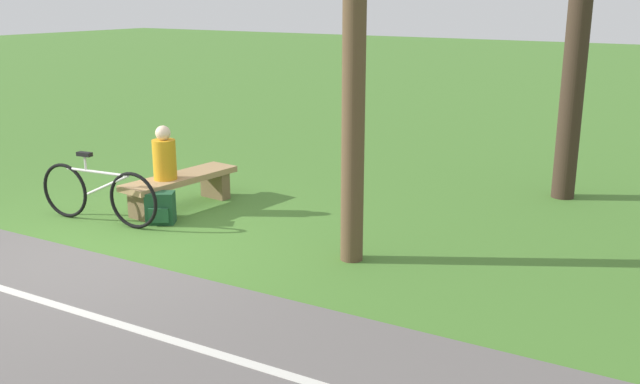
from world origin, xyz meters
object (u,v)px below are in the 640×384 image
object	(u,v)px
person_seated	(164,156)
backpack	(160,208)
tree_far_left	(355,79)
tree_far_right	(576,59)
bicycle	(98,194)
bench	(181,185)

from	to	relation	value
person_seated	backpack	distance (m)	0.74
backpack	tree_far_left	world-z (taller)	tree_far_left
tree_far_right	backpack	bearing A→B (deg)	-45.40
bicycle	tree_far_right	size ratio (longest dim) A/B	0.39
bench	backpack	world-z (taller)	bench
person_seated	backpack	bearing A→B (deg)	39.40
person_seated	bicycle	distance (m)	0.96
bench	tree_far_left	distance (m)	3.35
tree_far_right	tree_far_left	distance (m)	3.93
bench	person_seated	distance (m)	0.51
bicycle	backpack	size ratio (longest dim) A/B	4.35
bench	bicycle	size ratio (longest dim) A/B	0.97
bench	backpack	xyz separation A→B (m)	(0.64, 0.25, -0.11)
person_seated	tree_far_right	xyz separation A→B (m)	(-3.53, 4.25, 1.17)
tree_far_left	bicycle	bearing A→B (deg)	-79.56
person_seated	tree_far_right	world-z (taller)	tree_far_right
tree_far_right	bench	bearing A→B (deg)	-52.19
bench	person_seated	bearing A→B (deg)	0.00
person_seated	tree_far_right	bearing A→B (deg)	134.78
backpack	tree_far_left	size ratio (longest dim) A/B	0.10
backpack	tree_far_right	bearing A→B (deg)	134.60
person_seated	bicycle	size ratio (longest dim) A/B	0.39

